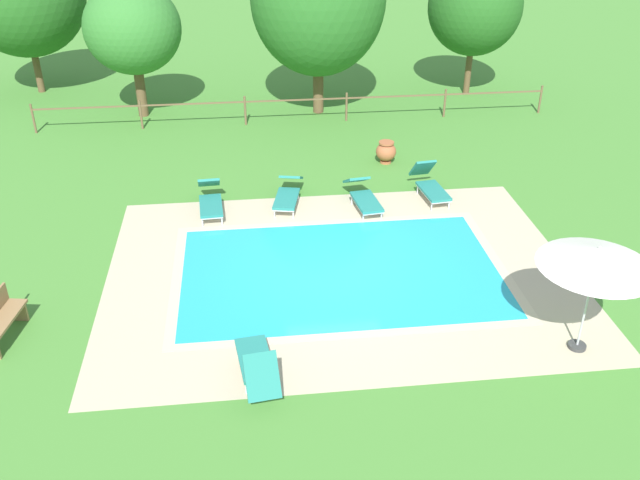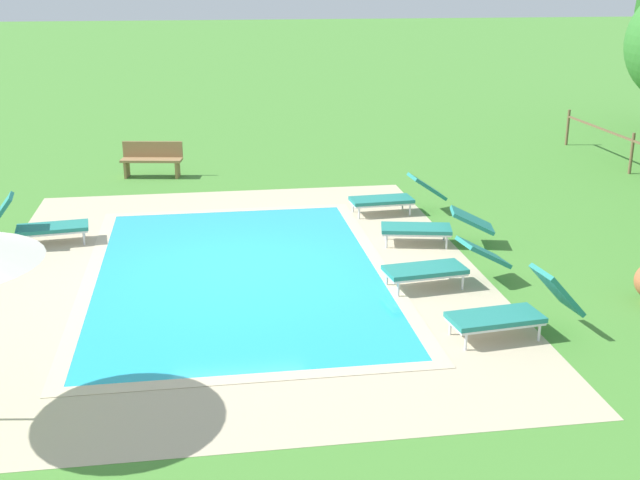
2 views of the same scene
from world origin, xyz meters
The scene contains 14 objects.
ground_plane centered at (0.00, 0.00, 0.00)m, with size 160.00×160.00×0.00m, color #478433.
pool_deck_paving centered at (0.00, 0.00, 0.00)m, with size 10.90×8.19×0.01m, color #BCAD8E.
swimming_pool_water centered at (0.00, 0.00, 0.01)m, with size 7.40×4.70×0.01m, color #23A8C1.
pool_coping_rim centered at (0.00, 0.00, 0.01)m, with size 7.88×5.18×0.01m.
sun_lounger_north_near_steps centered at (-0.96, 3.69, 0.35)m, with size 1.02×2.16×0.70m.
sun_lounger_north_mid centered at (1.11, 3.25, 0.36)m, with size 0.84×2.11×0.74m.
sun_lounger_north_far centered at (3.10, 3.67, 0.39)m, with size 0.81×1.95×0.96m.
sun_lounger_north_end centered at (-2.08, -3.63, 0.40)m, with size 0.82×1.90×1.00m.
sun_lounger_south_near_corner centered at (-3.10, 3.49, 0.37)m, with size 0.72×2.05×0.81m.
patio_umbrella_open_foreground centered at (4.30, -3.37, 2.10)m, with size 2.20×2.20×2.35m.
terracotta_urn_near_fence centered at (2.34, 6.26, 0.38)m, with size 0.64×0.64×0.71m.
perimeter_fence centered at (-0.16, 10.27, 0.70)m, with size 18.46×0.08×1.05m.
tree_far_west centered at (7.02, 12.91, 3.43)m, with size 3.61×3.61×5.29m.
tree_west_mid centered at (-5.78, 11.70, 3.19)m, with size 3.41×3.41×4.82m.
Camera 1 is at (-2.06, -13.58, 8.67)m, focal length 38.56 mm.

